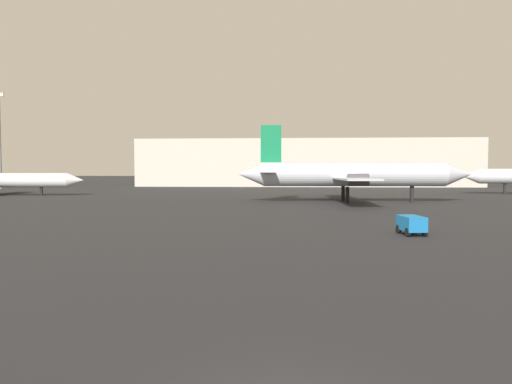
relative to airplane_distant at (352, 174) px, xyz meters
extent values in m
cylinder|color=silver|center=(0.26, 0.01, 0.02)|extent=(24.69, 4.43, 3.29)
cone|color=silver|center=(14.34, 0.67, 0.02)|extent=(3.76, 3.45, 3.29)
cone|color=silver|center=(-13.81, -0.65, 0.02)|extent=(3.76, 3.45, 3.29)
cube|color=silver|center=(-0.97, -0.05, -0.48)|extent=(5.20, 26.54, 0.21)
cube|color=silver|center=(-11.57, -0.54, 0.35)|extent=(2.46, 7.50, 0.14)
cube|color=#147F4C|center=(-11.13, -0.52, 4.19)|extent=(2.83, 0.40, 5.06)
cylinder|color=#4C4C54|center=(-0.46, 5.00, -0.64)|extent=(2.72, 1.71, 1.59)
cylinder|color=#4C4C54|center=(0.01, -5.02, -0.64)|extent=(2.72, 1.71, 1.59)
cube|color=black|center=(8.11, 0.38, -2.71)|extent=(0.46, 0.46, 2.17)
cube|color=black|center=(-1.05, 1.72, -2.71)|extent=(0.46, 0.46, 2.17)
cube|color=black|center=(-0.88, -1.81, -2.71)|extent=(0.46, 0.46, 2.17)
cone|color=white|center=(-45.18, 13.44, -1.19)|extent=(2.92, 2.71, 2.43)
cylinder|color=#4C4C54|center=(-59.96, 15.86, -1.67)|extent=(2.52, 1.68, 1.43)
cube|color=black|center=(-51.01, 12.80, -3.10)|extent=(0.44, 0.44, 1.40)
cone|color=silver|center=(24.51, 23.53, -0.56)|extent=(3.33, 3.10, 2.69)
cube|color=black|center=(30.30, 22.65, -2.85)|extent=(0.45, 0.45, 1.89)
cube|color=#1972BF|center=(-0.33, -32.26, -3.00)|extent=(1.62, 2.56, 1.00)
cylinder|color=black|center=(-1.02, -31.51, -3.50)|extent=(0.28, 0.62, 0.60)
cylinder|color=black|center=(0.14, -31.35, -3.50)|extent=(0.28, 0.62, 0.60)
cylinder|color=black|center=(-0.79, -33.17, -3.50)|extent=(0.28, 0.62, 0.60)
cylinder|color=black|center=(0.37, -33.01, -3.50)|extent=(0.28, 0.62, 0.60)
cylinder|color=slate|center=(-74.05, 37.82, 6.66)|extent=(0.50, 0.50, 20.91)
cube|color=beige|center=(-4.10, 64.69, 2.37)|extent=(88.47, 21.40, 12.35)
camera|label=1|loc=(-8.79, -65.02, 0.71)|focal=33.03mm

